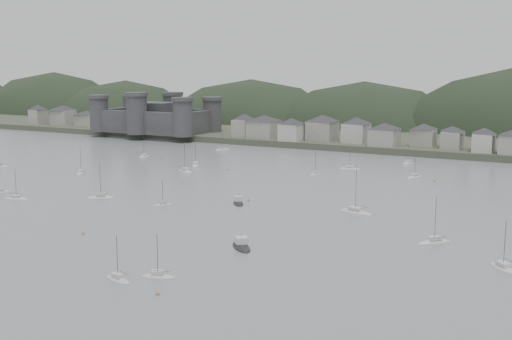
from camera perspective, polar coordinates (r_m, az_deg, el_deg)
The scene contains 10 objects.
ground at distance 140.78m, azimuth -14.86°, elevation -6.77°, with size 900.00×900.00×0.00m, color slate.
far_shore_land at distance 405.37m, azimuth 15.07°, elevation 3.81°, with size 900.00×250.00×3.00m, color #383D2D.
forested_ridge at distance 380.92m, azimuth 14.78°, elevation 1.54°, with size 851.55×103.94×102.57m.
castle at distance 351.39m, azimuth -9.09°, elevation 4.76°, with size 66.00×43.00×20.00m.
waterfront_town at distance 285.83m, azimuth 19.70°, elevation 2.84°, with size 451.48×28.46×12.92m.
sailboat_lead at distance 258.97m, azimuth 13.57°, elevation 0.61°, with size 3.73×7.78×10.23m.
moored_fleet at distance 189.61m, azimuth -0.86°, elevation -2.27°, with size 223.48×176.99×13.66m.
motor_launch_near at distance 135.79m, azimuth -1.34°, elevation -6.93°, with size 8.58×8.63×4.12m.
motor_launch_far at distance 178.13m, azimuth -1.61°, elevation -2.99°, with size 6.62×7.50×3.78m.
mooring_buoys at distance 191.78m, azimuth -2.45°, elevation -2.15°, with size 114.27×131.49×0.70m.
Camera 1 is at (93.93, -97.62, 38.30)m, focal length 44.23 mm.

